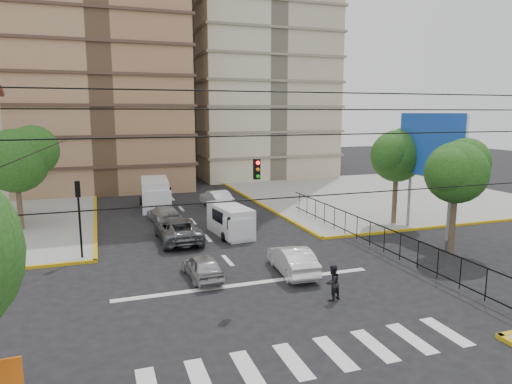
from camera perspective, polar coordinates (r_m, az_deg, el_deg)
name	(u,v)px	position (r m, az deg, el deg)	size (l,w,h in m)	color
ground	(257,293)	(21.74, 0.08, -12.49)	(160.00, 160.00, 0.00)	black
sidewalk_ne	(377,194)	(47.91, 14.93, -0.30)	(26.00, 26.00, 0.15)	gray
crosswalk_stripes	(314,357)	(16.76, 7.30, -19.77)	(12.00, 2.40, 0.01)	silver
stop_line	(249,284)	(22.79, -0.93, -11.39)	(13.00, 0.40, 0.01)	silver
park_fence	(369,248)	(29.39, 13.98, -6.76)	(0.10, 22.50, 1.66)	black
billboard	(431,147)	(32.77, 21.03, 5.25)	(0.36, 6.20, 8.10)	slate
tree_park_a	(458,170)	(28.98, 23.89, 2.57)	(4.41, 3.60, 6.83)	#473828
tree_park_c	(398,153)	(34.95, 17.32, 4.62)	(4.65, 3.80, 7.25)	#473828
tree_tudor	(17,158)	(35.51, -27.70, 3.82)	(5.39, 4.40, 7.43)	#473828
traffic_light_nw	(79,206)	(27.29, -21.28, -1.70)	(0.28, 0.22, 4.40)	black
traffic_light_hanging	(273,173)	(18.35, 2.19, 2.45)	(18.00, 9.12, 0.92)	black
van_right_lane	(231,222)	(31.03, -3.11, -3.71)	(2.30, 4.70, 2.03)	silver
van_left_lane	(155,195)	(40.53, -12.45, -0.34)	(2.70, 5.83, 2.55)	silver
car_silver_front_left	(202,266)	(23.45, -6.72, -9.21)	(1.49, 3.70, 1.26)	#A5A5A9
car_white_front_right	(292,260)	(24.06, 4.56, -8.45)	(1.52, 4.35, 1.43)	white
car_grey_mid_left	(178,229)	(30.20, -9.73, -4.64)	(2.56, 5.56, 1.55)	#595B61
car_silver_rear_left	(164,214)	(35.55, -11.40, -2.68)	(1.84, 4.53, 1.31)	#B9BABF
car_darkgrey_mid_right	(233,210)	(36.08, -2.93, -2.32)	(1.54, 3.82, 1.30)	#252527
car_white_rear_right	(216,198)	(40.59, -4.99, -0.81)	(1.62, 4.65, 1.53)	white
pedestrian_crosswalk	(332,283)	(20.96, 9.53, -11.12)	(0.79, 0.61, 1.62)	black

